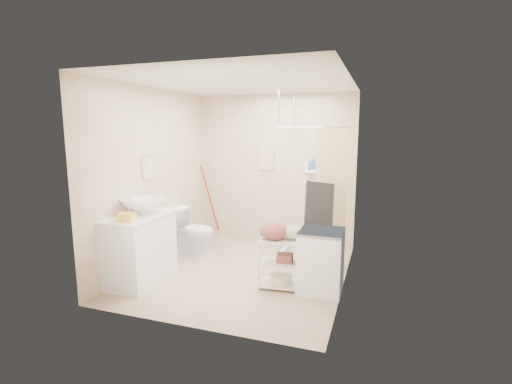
% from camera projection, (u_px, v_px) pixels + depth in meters
% --- Properties ---
extents(floor, '(3.20, 3.20, 0.00)m').
position_uv_depth(floor, '(243.00, 271.00, 5.28)').
color(floor, '#BAA78B').
rests_on(floor, ground).
extents(ceiling, '(2.80, 3.20, 0.04)m').
position_uv_depth(ceiling, '(242.00, 82.00, 4.85)').
color(ceiling, silver).
rests_on(ceiling, ground).
extents(wall_back, '(2.80, 0.04, 2.60)m').
position_uv_depth(wall_back, '(275.00, 169.00, 6.56)').
color(wall_back, beige).
rests_on(wall_back, ground).
extents(wall_front, '(2.80, 0.04, 2.60)m').
position_uv_depth(wall_front, '(183.00, 202.00, 3.57)').
color(wall_front, beige).
rests_on(wall_front, ground).
extents(wall_left, '(0.04, 3.20, 2.60)m').
position_uv_depth(wall_left, '(155.00, 177.00, 5.51)').
color(wall_left, beige).
rests_on(wall_left, ground).
extents(wall_right, '(0.04, 3.20, 2.60)m').
position_uv_depth(wall_right, '(347.00, 186.00, 4.62)').
color(wall_right, beige).
rests_on(wall_right, ground).
extents(vanity, '(0.60, 1.03, 0.90)m').
position_uv_depth(vanity, '(141.00, 248.00, 4.88)').
color(vanity, silver).
rests_on(vanity, ground).
extents(sink, '(0.67, 0.67, 0.20)m').
position_uv_depth(sink, '(144.00, 206.00, 4.89)').
color(sink, white).
rests_on(sink, vanity).
extents(counter_basket, '(0.21, 0.18, 0.10)m').
position_uv_depth(counter_basket, '(126.00, 217.00, 4.46)').
color(counter_basket, yellow).
rests_on(counter_basket, vanity).
extents(floor_basket, '(0.28, 0.23, 0.14)m').
position_uv_depth(floor_basket, '(145.00, 282.00, 4.73)').
color(floor_basket, '#F0D94E').
rests_on(floor_basket, ground).
extents(toilet, '(0.77, 0.49, 0.75)m').
position_uv_depth(toilet, '(193.00, 231.00, 5.99)').
color(toilet, white).
rests_on(toilet, ground).
extents(mop, '(0.15, 0.15, 1.35)m').
position_uv_depth(mop, '(209.00, 201.00, 6.97)').
color(mop, '#A71910').
rests_on(mop, ground).
extents(potted_plant_a, '(0.19, 0.16, 0.32)m').
position_uv_depth(potted_plant_a, '(270.00, 234.00, 6.57)').
color(potted_plant_a, brown).
rests_on(potted_plant_a, ground).
extents(potted_plant_b, '(0.19, 0.16, 0.33)m').
position_uv_depth(potted_plant_b, '(283.00, 235.00, 6.48)').
color(potted_plant_b, brown).
rests_on(potted_plant_b, ground).
extents(hanging_towel, '(0.28, 0.03, 0.42)m').
position_uv_depth(hanging_towel, '(266.00, 158.00, 6.55)').
color(hanging_towel, beige).
rests_on(hanging_towel, wall_back).
extents(towel_ring, '(0.04, 0.22, 0.34)m').
position_uv_depth(towel_ring, '(147.00, 167.00, 5.29)').
color(towel_ring, '#F9E58D').
rests_on(towel_ring, wall_left).
extents(tp_holder, '(0.08, 0.12, 0.14)m').
position_uv_depth(tp_holder, '(161.00, 214.00, 5.64)').
color(tp_holder, white).
rests_on(tp_holder, wall_left).
extents(shower, '(1.10, 1.10, 2.10)m').
position_uv_depth(shower, '(317.00, 190.00, 5.81)').
color(shower, white).
rests_on(shower, ground).
extents(shampoo_bottle_a, '(0.12, 0.12, 0.23)m').
position_uv_depth(shampoo_bottle_a, '(307.00, 163.00, 6.28)').
color(shampoo_bottle_a, white).
rests_on(shampoo_bottle_a, shower).
extents(shampoo_bottle_b, '(0.10, 0.10, 0.19)m').
position_uv_depth(shampoo_bottle_b, '(313.00, 164.00, 6.26)').
color(shampoo_bottle_b, '#375FAC').
rests_on(shampoo_bottle_b, shower).
extents(washing_machine, '(0.53, 0.55, 0.77)m').
position_uv_depth(washing_machine, '(321.00, 261.00, 4.59)').
color(washing_machine, white).
rests_on(washing_machine, ground).
extents(laundry_rack, '(0.58, 0.38, 0.76)m').
position_uv_depth(laundry_rack, '(281.00, 259.00, 4.67)').
color(laundry_rack, silver).
rests_on(laundry_rack, ground).
extents(ironing_board, '(0.39, 0.28, 1.36)m').
position_uv_depth(ironing_board, '(318.00, 231.00, 4.85)').
color(ironing_board, black).
rests_on(ironing_board, ground).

